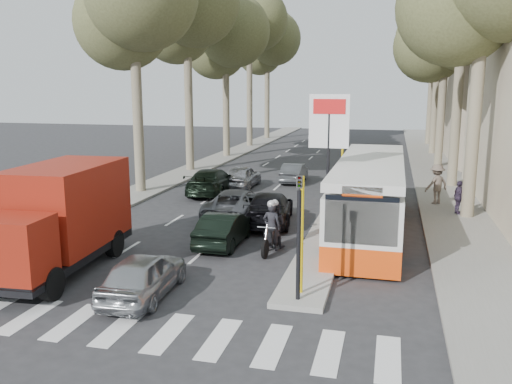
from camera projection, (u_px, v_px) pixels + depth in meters
The scene contains 25 objects.
ground at pixel (204, 276), 17.09m from camera, with size 120.00×120.00×0.00m, color #28282B.
sidewalk_right at pixel (434, 168), 38.81m from camera, with size 3.20×70.00×0.12m, color gray.
median_left at pixel (226, 156), 45.63m from camera, with size 2.40×64.00×0.12m, color gray.
traffic_island at pixel (341, 205), 26.76m from camera, with size 1.50×26.00×0.16m, color gray.
billboard at pixel (329, 145), 20.35m from camera, with size 1.50×12.10×5.60m.
traffic_light_island at pixel (299, 217), 14.40m from camera, with size 0.16×0.41×3.60m.
tree_l_b at pixel (189, 6), 35.99m from camera, with size 7.40×7.20×14.88m.
tree_l_c at pixel (227, 33), 43.75m from camera, with size 7.40×7.20×13.71m.
tree_l_d at pixel (251, 22), 51.05m from camera, with size 7.40×7.20×15.66m.
tree_l_e at pixel (269, 40), 58.89m from camera, with size 7.40×7.20×14.49m.
tree_r_c at pixel (448, 30), 37.90m from camera, with size 7.40×7.20×13.32m.
tree_r_d at pixel (442, 23), 45.22m from camera, with size 7.40×7.20×14.88m.
tree_r_e at pixel (435, 39), 52.94m from camera, with size 7.40×7.20×14.10m.
silver_hatchback at pixel (143, 275), 15.32m from camera, with size 1.53×3.80×1.29m, color #9FA2A7.
dark_hatchback at pixel (225, 229), 20.35m from camera, with size 1.32×3.80×1.25m, color black.
queue_car_a at pixel (237, 204), 24.48m from camera, with size 2.20×4.78×1.33m, color #4E5056.
queue_car_b at pixel (269, 208), 23.49m from camera, with size 1.94×4.76×1.38m, color black.
queue_car_c at pixel (242, 176), 31.75m from camera, with size 1.59×3.94×1.34m, color #97989E.
queue_car_d at pixel (294, 173), 33.56m from camera, with size 1.25×3.59×1.18m, color #484C50.
queue_car_e at pixel (212, 181), 29.90m from camera, with size 1.99×4.90×1.42m, color black.
red_truck at pixel (58, 217), 17.28m from camera, with size 2.77×6.48×3.39m.
city_bus at pixel (370, 194), 21.85m from camera, with size 2.59×11.53×3.03m.
motorcycle at pixel (273, 227), 19.64m from camera, with size 0.83×2.25×1.91m.
pedestrian_near at pixel (459, 197), 24.71m from camera, with size 0.90×0.44×1.54m, color #392D43.
pedestrian_far at pixel (437, 184), 26.82m from camera, with size 1.28×0.57×1.98m, color #695A4E.
Camera 1 is at (5.55, -15.36, 5.92)m, focal length 38.00 mm.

